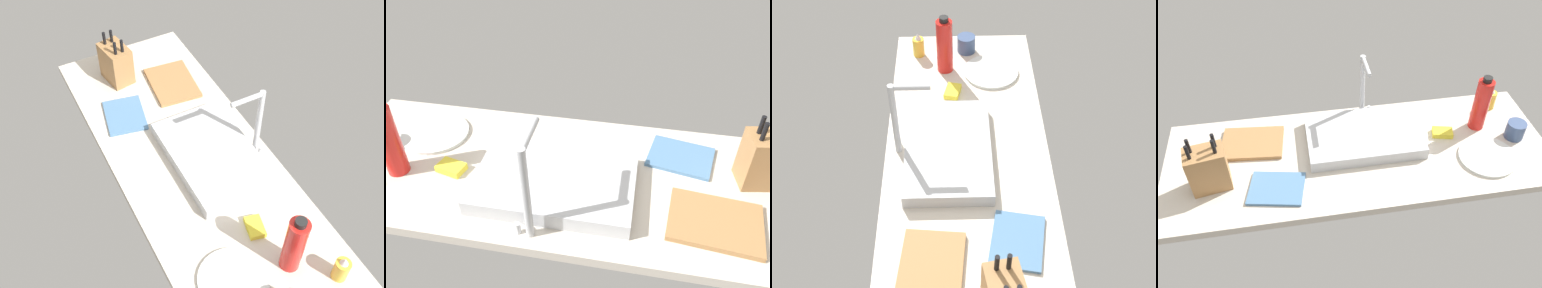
% 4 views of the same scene
% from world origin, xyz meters
% --- Properties ---
extents(countertop_slab, '(1.67, 0.63, 0.04)m').
position_xyz_m(countertop_slab, '(0.00, 0.00, 0.02)').
color(countertop_slab, beige).
rests_on(countertop_slab, ground).
extents(sink_basin, '(0.50, 0.32, 0.05)m').
position_xyz_m(sink_basin, '(0.03, 0.07, 0.06)').
color(sink_basin, '#B7BABF').
rests_on(sink_basin, countertop_slab).
extents(faucet, '(0.06, 0.15, 0.32)m').
position_xyz_m(faucet, '(0.06, 0.25, 0.22)').
color(faucet, '#B7BABF').
rests_on(faucet, countertop_slab).
extents(cutting_board, '(0.29, 0.23, 0.02)m').
position_xyz_m(cutting_board, '(-0.46, 0.13, 0.04)').
color(cutting_board, '#9E7042').
rests_on(cutting_board, countertop_slab).
extents(soap_bottle, '(0.05, 0.05, 0.12)m').
position_xyz_m(soap_bottle, '(0.68, 0.21, 0.08)').
color(soap_bottle, gold).
rests_on(soap_bottle, countertop_slab).
extents(water_bottle, '(0.07, 0.07, 0.27)m').
position_xyz_m(water_bottle, '(0.57, 0.08, 0.16)').
color(water_bottle, red).
rests_on(water_bottle, countertop_slab).
extents(dinner_plate, '(0.25, 0.25, 0.01)m').
position_xyz_m(dinner_plate, '(0.54, -0.12, 0.04)').
color(dinner_plate, silver).
rests_on(dinner_plate, countertop_slab).
extents(dish_towel, '(0.24, 0.21, 0.01)m').
position_xyz_m(dish_towel, '(-0.36, -0.15, 0.04)').
color(dish_towel, teal).
rests_on(dish_towel, countertop_slab).
extents(ceramic_cup, '(0.08, 0.08, 0.08)m').
position_xyz_m(ceramic_cup, '(0.71, -0.02, 0.07)').
color(ceramic_cup, '#384C75').
rests_on(ceramic_cup, countertop_slab).
extents(dish_sponge, '(0.10, 0.08, 0.02)m').
position_xyz_m(dish_sponge, '(0.39, 0.05, 0.05)').
color(dish_sponge, yellow).
rests_on(dish_sponge, countertop_slab).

